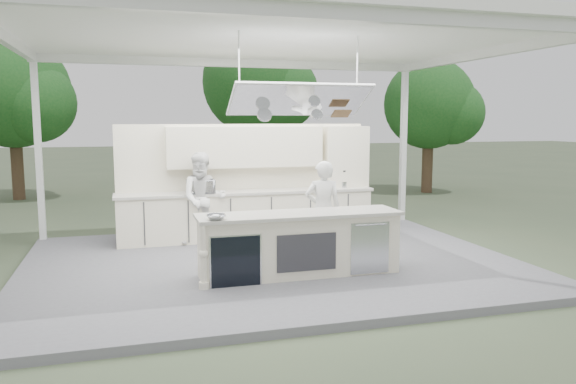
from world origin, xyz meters
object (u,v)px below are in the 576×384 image
object	(u,v)px
demo_island	(298,244)
sous_chef	(203,199)
back_counter	(248,214)
head_chef	(323,210)

from	to	relation	value
demo_island	sous_chef	world-z (taller)	sous_chef
sous_chef	back_counter	bearing A→B (deg)	28.25
demo_island	back_counter	size ratio (longest dim) A/B	0.61
back_counter	head_chef	distance (m)	2.14
head_chef	sous_chef	size ratio (longest dim) A/B	0.95
demo_island	sous_chef	bearing A→B (deg)	113.98
back_counter	head_chef	world-z (taller)	head_chef
sous_chef	demo_island	bearing A→B (deg)	-58.68
sous_chef	head_chef	bearing A→B (deg)	-33.38
demo_island	back_counter	xyz separation A→B (m)	(-0.18, 2.81, 0.00)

